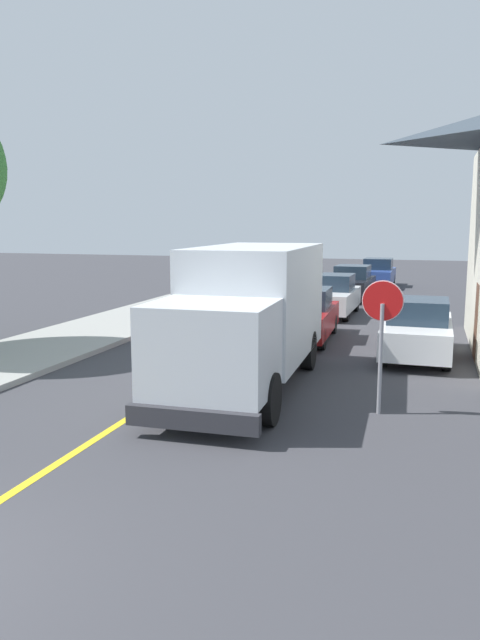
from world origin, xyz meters
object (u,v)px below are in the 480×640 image
(parked_car_near, at_px, (304,316))
(parked_van_across, at_px, (418,330))
(box_truck, at_px, (249,311))
(parked_car_mid, at_px, (332,296))
(parked_car_furthest, at_px, (378,273))
(parked_car_far, at_px, (352,283))
(stop_sign, at_px, (382,321))

(parked_car_near, height_order, parked_van_across, same)
(parked_van_across, bearing_deg, box_truck, -130.34)
(box_truck, height_order, parked_car_mid, box_truck)
(box_truck, distance_m, parked_car_furthest, 23.62)
(box_truck, height_order, parked_van_across, box_truck)
(box_truck, relative_size, parked_car_near, 1.62)
(parked_car_near, bearing_deg, parked_car_mid, 89.42)
(box_truck, bearing_deg, parked_van_across, 49.66)
(parked_car_furthest, bearing_deg, parked_car_far, -96.17)
(box_truck, bearing_deg, parked_car_mid, 89.37)
(parked_van_across, height_order, stop_sign, stop_sign)
(box_truck, distance_m, parked_car_near, 6.01)
(parked_car_mid, bearing_deg, box_truck, -90.63)
(parked_car_near, xyz_separation_m, stop_sign, (2.97, -7.13, 1.06))
(parked_car_near, distance_m, parked_car_mid, 5.55)
(parked_car_near, height_order, parked_car_furthest, same)
(parked_car_mid, xyz_separation_m, parked_van_across, (3.51, -7.19, 0.00))
(box_truck, distance_m, parked_car_mid, 11.52)
(parked_car_near, bearing_deg, parked_car_far, 89.07)
(parked_car_furthest, bearing_deg, parked_van_across, -82.11)
(parked_car_far, xyz_separation_m, parked_car_furthest, (0.71, 6.56, 0.00))
(parked_car_furthest, xyz_separation_m, stop_sign, (2.08, -24.78, 1.06))
(parked_car_near, xyz_separation_m, parked_car_mid, (0.06, 5.55, 0.00))
(box_truck, bearing_deg, parked_car_near, 89.32)
(parked_car_near, bearing_deg, parked_van_across, -24.78)
(parked_car_furthest, xyz_separation_m, parked_van_across, (2.68, -19.30, 0.00))
(parked_van_across, bearing_deg, parked_car_far, 104.88)
(parked_car_mid, height_order, parked_car_far, same)
(parked_car_near, distance_m, parked_van_across, 3.93)
(parked_car_near, bearing_deg, parked_car_furthest, 87.12)
(box_truck, xyz_separation_m, parked_van_across, (3.63, 4.28, -0.97))
(stop_sign, bearing_deg, parked_car_far, 98.71)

